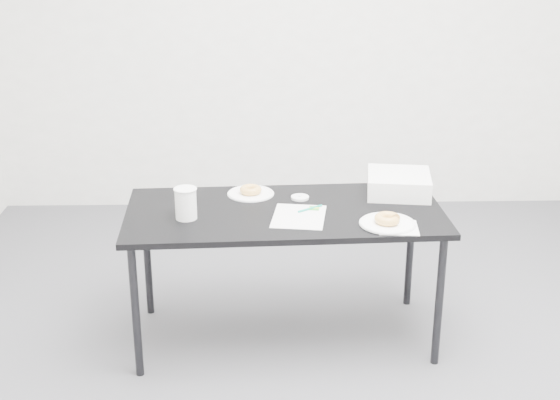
{
  "coord_description": "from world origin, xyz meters",
  "views": [
    {
      "loc": [
        -0.2,
        -3.2,
        2.01
      ],
      "look_at": [
        -0.11,
        0.02,
        0.78
      ],
      "focal_mm": 50.0,
      "sensor_mm": 36.0,
      "label": 1
    }
  ],
  "objects_px": {
    "table": "(285,220)",
    "plate_near": "(387,223)",
    "donut_near": "(388,219)",
    "pen": "(310,209)",
    "scorecard": "(299,216)",
    "plate_far": "(251,194)",
    "coffee_cup": "(186,203)",
    "bakery_box": "(399,184)",
    "donut_far": "(251,190)"
  },
  "relations": [
    {
      "from": "table",
      "to": "donut_near",
      "type": "xyz_separation_m",
      "value": [
        0.45,
        -0.19,
        0.08
      ]
    },
    {
      "from": "scorecard",
      "to": "plate_far",
      "type": "xyz_separation_m",
      "value": [
        -0.22,
        0.3,
        0.0
      ]
    },
    {
      "from": "table",
      "to": "scorecard",
      "type": "relative_size",
      "value": 5.06
    },
    {
      "from": "scorecard",
      "to": "pen",
      "type": "height_order",
      "value": "pen"
    },
    {
      "from": "donut_near",
      "to": "coffee_cup",
      "type": "relative_size",
      "value": 0.8
    },
    {
      "from": "scorecard",
      "to": "pen",
      "type": "bearing_deg",
      "value": 63.99
    },
    {
      "from": "donut_near",
      "to": "donut_far",
      "type": "xyz_separation_m",
      "value": [
        -0.61,
        0.4,
        -0.01
      ]
    },
    {
      "from": "scorecard",
      "to": "donut_near",
      "type": "xyz_separation_m",
      "value": [
        0.39,
        -0.11,
        0.03
      ]
    },
    {
      "from": "scorecard",
      "to": "donut_far",
      "type": "height_order",
      "value": "donut_far"
    },
    {
      "from": "pen",
      "to": "plate_far",
      "type": "height_order",
      "value": "pen"
    },
    {
      "from": "table",
      "to": "bakery_box",
      "type": "height_order",
      "value": "bakery_box"
    },
    {
      "from": "table",
      "to": "scorecard",
      "type": "bearing_deg",
      "value": -55.87
    },
    {
      "from": "plate_far",
      "to": "bakery_box",
      "type": "height_order",
      "value": "bakery_box"
    },
    {
      "from": "scorecard",
      "to": "pen",
      "type": "relative_size",
      "value": 2.15
    },
    {
      "from": "pen",
      "to": "coffee_cup",
      "type": "height_order",
      "value": "coffee_cup"
    },
    {
      "from": "pen",
      "to": "plate_near",
      "type": "height_order",
      "value": "pen"
    },
    {
      "from": "table",
      "to": "plate_near",
      "type": "relative_size",
      "value": 6.01
    },
    {
      "from": "donut_far",
      "to": "pen",
      "type": "bearing_deg",
      "value": -37.71
    },
    {
      "from": "table",
      "to": "plate_near",
      "type": "bearing_deg",
      "value": -25.45
    },
    {
      "from": "scorecard",
      "to": "donut_near",
      "type": "distance_m",
      "value": 0.4
    },
    {
      "from": "plate_far",
      "to": "donut_far",
      "type": "bearing_deg",
      "value": 0.0
    },
    {
      "from": "table",
      "to": "coffee_cup",
      "type": "height_order",
      "value": "coffee_cup"
    },
    {
      "from": "donut_near",
      "to": "plate_near",
      "type": "bearing_deg",
      "value": 0.0
    },
    {
      "from": "scorecard",
      "to": "donut_far",
      "type": "relative_size",
      "value": 2.76
    },
    {
      "from": "plate_near",
      "to": "donut_far",
      "type": "relative_size",
      "value": 2.33
    },
    {
      "from": "plate_near",
      "to": "plate_far",
      "type": "distance_m",
      "value": 0.73
    },
    {
      "from": "plate_near",
      "to": "donut_near",
      "type": "relative_size",
      "value": 2.13
    },
    {
      "from": "scorecard",
      "to": "coffee_cup",
      "type": "distance_m",
      "value": 0.52
    },
    {
      "from": "table",
      "to": "coffee_cup",
      "type": "distance_m",
      "value": 0.47
    },
    {
      "from": "bakery_box",
      "to": "scorecard",
      "type": "bearing_deg",
      "value": -142.15
    },
    {
      "from": "scorecard",
      "to": "plate_near",
      "type": "relative_size",
      "value": 1.19
    },
    {
      "from": "pen",
      "to": "plate_far",
      "type": "xyz_separation_m",
      "value": [
        -0.28,
        0.22,
        -0.0
      ]
    },
    {
      "from": "table",
      "to": "donut_near",
      "type": "bearing_deg",
      "value": -25.45
    },
    {
      "from": "pen",
      "to": "donut_near",
      "type": "xyz_separation_m",
      "value": [
        0.33,
        -0.19,
        0.02
      ]
    },
    {
      "from": "table",
      "to": "plate_far",
      "type": "bearing_deg",
      "value": 124.21
    },
    {
      "from": "scorecard",
      "to": "donut_far",
      "type": "xyz_separation_m",
      "value": [
        -0.22,
        0.3,
        0.02
      ]
    },
    {
      "from": "donut_far",
      "to": "coffee_cup",
      "type": "xyz_separation_m",
      "value": [
        -0.29,
        -0.3,
        0.05
      ]
    },
    {
      "from": "pen",
      "to": "table",
      "type": "bearing_deg",
      "value": 144.71
    },
    {
      "from": "plate_far",
      "to": "bakery_box",
      "type": "bearing_deg",
      "value": -0.34
    },
    {
      "from": "plate_near",
      "to": "table",
      "type": "bearing_deg",
      "value": 157.08
    },
    {
      "from": "coffee_cup",
      "to": "donut_near",
      "type": "bearing_deg",
      "value": -6.35
    },
    {
      "from": "table",
      "to": "coffee_cup",
      "type": "bearing_deg",
      "value": -171.12
    },
    {
      "from": "plate_near",
      "to": "plate_far",
      "type": "relative_size",
      "value": 1.09
    },
    {
      "from": "table",
      "to": "plate_far",
      "type": "relative_size",
      "value": 6.57
    },
    {
      "from": "scorecard",
      "to": "donut_near",
      "type": "relative_size",
      "value": 2.53
    },
    {
      "from": "table",
      "to": "pen",
      "type": "bearing_deg",
      "value": -3.15
    },
    {
      "from": "pen",
      "to": "plate_near",
      "type": "xyz_separation_m",
      "value": [
        0.33,
        -0.19,
        -0.0
      ]
    },
    {
      "from": "coffee_cup",
      "to": "donut_far",
      "type": "bearing_deg",
      "value": 46.53
    },
    {
      "from": "scorecard",
      "to": "pen",
      "type": "xyz_separation_m",
      "value": [
        0.06,
        0.08,
        0.01
      ]
    },
    {
      "from": "bakery_box",
      "to": "donut_near",
      "type": "bearing_deg",
      "value": -98.55
    }
  ]
}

